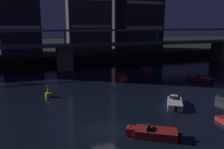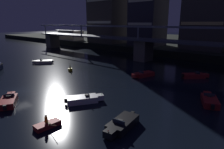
# 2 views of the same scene
# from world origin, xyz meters

# --- Properties ---
(ground_plane) EXTENTS (400.00, 400.00, 0.00)m
(ground_plane) POSITION_xyz_m (0.00, 0.00, 0.00)
(ground_plane) COLOR black
(far_riverbank) EXTENTS (240.00, 80.00, 2.20)m
(far_riverbank) POSITION_xyz_m (0.00, 82.16, 1.10)
(far_riverbank) COLOR black
(far_riverbank) RESTS_ON ground
(river_bridge) EXTENTS (97.58, 6.40, 9.38)m
(river_bridge) POSITION_xyz_m (-0.00, 34.15, 4.55)
(river_bridge) COLOR #605B51
(river_bridge) RESTS_ON ground
(waterfront_pavilion) EXTENTS (12.40, 7.40, 4.70)m
(waterfront_pavilion) POSITION_xyz_m (-49.07, 46.06, 4.44)
(waterfront_pavilion) COLOR #B2AD9E
(waterfront_pavilion) RESTS_ON far_riverbank
(speedboat_near_center) EXTENTS (4.15, 4.59, 1.16)m
(speedboat_near_center) POSITION_xyz_m (-16.93, 13.46, 0.41)
(speedboat_near_center) COLOR beige
(speedboat_near_center) RESTS_ON ground
(speedboat_near_right) EXTENTS (4.34, 4.43, 1.16)m
(speedboat_near_right) POSITION_xyz_m (17.20, 25.71, 0.41)
(speedboat_near_right) COLOR maroon
(speedboat_near_right) RESTS_ON ground
(speedboat_mid_left) EXTENTS (2.41, 5.23, 1.16)m
(speedboat_mid_left) POSITION_xyz_m (18.68, 1.98, 0.41)
(speedboat_mid_left) COLOR black
(speedboat_mid_left) RESTS_ON ground
(speedboat_mid_center) EXTENTS (4.85, 3.64, 1.16)m
(speedboat_mid_center) POSITION_xyz_m (3.97, -3.17, 0.41)
(speedboat_mid_center) COLOR maroon
(speedboat_mid_center) RESTS_ON ground
(speedboat_mid_right) EXTENTS (3.63, 4.86, 1.16)m
(speedboat_mid_right) POSITION_xyz_m (10.73, 3.77, 0.41)
(speedboat_mid_right) COLOR silver
(speedboat_mid_right) RESTS_ON ground
(speedboat_far_left) EXTENTS (2.76, 5.19, 1.16)m
(speedboat_far_left) POSITION_xyz_m (9.39, 20.02, 0.41)
(speedboat_far_left) COLOR maroon
(speedboat_far_left) RESTS_ON ground
(speedboat_far_center) EXTENTS (3.27, 5.00, 1.16)m
(speedboat_far_center) POSITION_xyz_m (23.22, 14.48, 0.41)
(speedboat_far_center) COLOR maroon
(speedboat_far_center) RESTS_ON ground
(channel_buoy) EXTENTS (0.90, 0.90, 1.76)m
(channel_buoy) POSITION_xyz_m (-4.96, 13.10, 0.48)
(channel_buoy) COLOR yellow
(channel_buoy) RESTS_ON ground
(dinghy_with_paddler) EXTENTS (2.41, 2.64, 1.36)m
(dinghy_with_paddler) POSITION_xyz_m (13.01, -2.90, 0.28)
(dinghy_with_paddler) COLOR maroon
(dinghy_with_paddler) RESTS_ON ground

